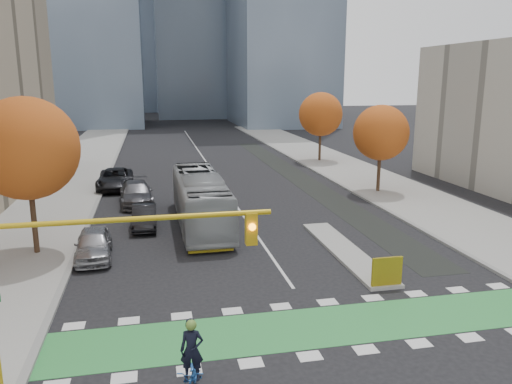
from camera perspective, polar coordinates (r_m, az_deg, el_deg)
name	(u,v)px	position (r m, az deg, el deg)	size (l,w,h in m)	color
ground	(334,347)	(18.21, 8.88, -17.09)	(300.00, 300.00, 0.00)	black
sidewalk_west	(39,215)	(36.65, -23.55, -2.44)	(7.00, 120.00, 0.15)	gray
sidewalk_east	(407,196)	(40.72, 16.84, -0.47)	(7.00, 120.00, 0.15)	gray
curb_west	(93,212)	(36.08, -18.11, -2.23)	(0.30, 120.00, 0.16)	gray
curb_east	(365,198)	(39.18, 12.33, -0.72)	(0.30, 120.00, 0.16)	gray
bike_crossing	(320,326)	(19.44, 7.28, -14.97)	(20.00, 3.00, 0.01)	#2D8B3E
centre_line	(206,162)	(55.75, -5.70, 3.41)	(0.15, 70.00, 0.01)	silver
bike_lane_paint	(297,176)	(47.51, 4.67, 1.80)	(2.50, 50.00, 0.01)	black
median_island	(345,251)	(27.18, 10.14, -6.64)	(1.60, 10.00, 0.16)	gray
hazard_board	(387,271)	(22.84, 14.73, -8.77)	(1.40, 0.12, 1.30)	yellow
tree_west	(27,149)	(27.62, -24.74, 4.52)	(5.20, 5.20, 8.22)	#332114
tree_east_near	(381,133)	(41.02, 14.08, 6.58)	(4.40, 4.40, 7.08)	#332114
tree_east_far	(321,114)	(55.93, 7.40, 8.80)	(4.80, 4.80, 7.65)	#332114
traffic_signal_west	(82,258)	(15.19, -19.25, -7.15)	(8.53, 0.56, 5.20)	#BF9914
cyclist	(193,371)	(15.40, -7.27, -19.61)	(1.11, 2.18, 2.40)	#2255A0
bus	(201,199)	(31.48, -6.36, -0.86)	(2.76, 11.80, 3.29)	#969A9D
parked_car_a	(94,244)	(27.03, -18.08, -5.69)	(1.79, 4.44, 1.51)	#9A9A9F
parked_car_b	(144,217)	(31.66, -12.65, -2.80)	(1.46, 4.18, 1.38)	black
parked_car_c	(136,193)	(37.71, -13.52, -0.15)	(2.29, 5.63, 1.63)	#4E4D52
parked_car_d	(115,179)	(43.52, -15.81, 1.45)	(2.78, 6.03, 1.67)	black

